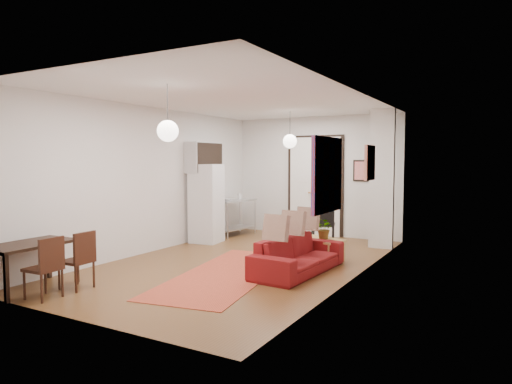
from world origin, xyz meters
The scene contains 27 objects.
floor centered at (0.00, 0.00, 0.00)m, with size 7.00×7.00×0.00m, color brown.
ceiling centered at (0.00, 0.00, 2.90)m, with size 4.20×7.00×0.02m, color silver.
wall_back centered at (0.00, 3.50, 1.45)m, with size 4.20×0.02×2.90m, color silver.
wall_front centered at (0.00, -3.50, 1.45)m, with size 4.20×0.02×2.90m, color silver.
wall_left centered at (-2.10, 0.00, 1.45)m, with size 0.02×7.00×2.90m, color silver.
wall_right centered at (2.10, 0.00, 1.45)m, with size 0.02×7.00×2.90m, color silver.
double_doors centered at (0.00, 3.46, 1.20)m, with size 1.44×0.06×2.50m, color white.
stub_partition centered at (1.85, 2.55, 1.45)m, with size 0.50×0.10×2.90m, color silver.
wall_cabinet centered at (-1.92, 1.50, 1.90)m, with size 0.35×1.00×0.70m, color silver.
painting_popart centered at (2.08, -1.25, 1.65)m, with size 0.05×1.00×1.00m, color red.
painting_abstract centered at (2.08, 0.80, 1.80)m, with size 0.05×0.50×0.60m, color beige.
poster_back centered at (1.15, 3.47, 1.60)m, with size 0.40×0.03×0.50m, color red.
print_left centered at (-2.07, 2.00, 1.95)m, with size 0.03×0.44×0.54m, color #A77045.
pendant_back centered at (0.00, 2.00, 2.25)m, with size 0.30×0.30×0.80m.
pendant_front centered at (0.00, -2.00, 2.25)m, with size 0.30×0.30×0.80m.
kilim_rug centered at (0.23, -0.82, 0.00)m, with size 1.35×3.60×0.01m, color #C44931.
sofa centered at (1.19, -0.19, 0.29)m, with size 0.78×2.00×0.58m, color maroon.
coffee_table centered at (1.13, 0.91, 0.34)m, with size 1.00×0.76×0.39m.
potted_plant centered at (1.23, 0.91, 0.59)m, with size 0.35×0.30×0.39m, color #3D682F.
kitchen_counter centered at (-1.75, 2.51, 0.55)m, with size 0.72×1.20×0.87m.
bowl centered at (-1.75, 2.21, 0.89)m, with size 0.20×0.20×0.05m, color silver.
soap_bottle centered at (-1.75, 2.76, 0.96)m, with size 0.08×0.08×0.18m, color teal.
fridge centered at (-1.75, 1.35, 0.88)m, with size 0.62×0.62×1.75m, color white.
dining_table centered at (-1.75, -2.97, 0.60)m, with size 0.74×1.24×0.67m.
dining_chair_near centered at (-1.20, -2.54, 0.48)m, with size 0.41×0.57×0.83m.
dining_chair_far centered at (-1.20, -3.07, 0.48)m, with size 0.41×0.57×0.83m.
black_side_chair centered at (0.82, 2.01, 0.61)m, with size 0.60×0.61×1.04m.
Camera 1 is at (4.21, -6.97, 1.84)m, focal length 32.00 mm.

